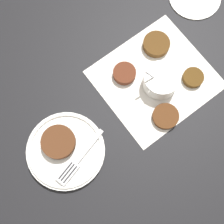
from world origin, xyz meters
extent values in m
plane|color=black|center=(0.00, 0.00, 0.00)|extent=(4.00, 4.00, 0.00)
cube|color=white|center=(0.02, -0.01, 0.00)|extent=(0.34, 0.32, 0.00)
cylinder|color=white|center=(0.02, 0.01, 0.03)|extent=(0.09, 0.09, 0.05)
cylinder|color=orange|center=(0.02, 0.01, 0.02)|extent=(0.08, 0.08, 0.03)
cone|color=white|center=(0.07, 0.01, 0.05)|extent=(0.02, 0.02, 0.02)
cylinder|color=silver|center=(0.04, -0.01, 0.06)|extent=(0.04, 0.04, 0.08)
cylinder|color=#4F3414|center=(-0.05, 0.06, 0.01)|extent=(0.06, 0.06, 0.02)
cylinder|color=#582A1A|center=(0.07, -0.08, 0.01)|extent=(0.06, 0.06, 0.02)
cylinder|color=#513316|center=(-0.06, -0.07, 0.01)|extent=(0.08, 0.08, 0.02)
cylinder|color=#522E17|center=(0.08, 0.08, 0.01)|extent=(0.07, 0.07, 0.01)
cylinder|color=white|center=(0.32, -0.05, 0.01)|extent=(0.20, 0.20, 0.02)
torus|color=white|center=(0.32, -0.05, 0.02)|extent=(0.19, 0.19, 0.01)
cylinder|color=#512D19|center=(0.32, -0.08, 0.03)|extent=(0.09, 0.09, 0.02)
cube|color=silver|center=(0.28, -0.01, 0.02)|extent=(0.10, 0.02, 0.00)
cube|color=silver|center=(0.36, -0.01, 0.02)|extent=(0.07, 0.03, 0.00)
cube|color=black|center=(0.36, -0.02, 0.03)|extent=(0.05, 0.01, 0.00)
cube|color=black|center=(0.36, -0.01, 0.03)|extent=(0.05, 0.01, 0.00)
cube|color=black|center=(0.36, 0.00, 0.03)|extent=(0.05, 0.01, 0.00)
camera|label=1|loc=(0.32, 0.11, 0.81)|focal=50.00mm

